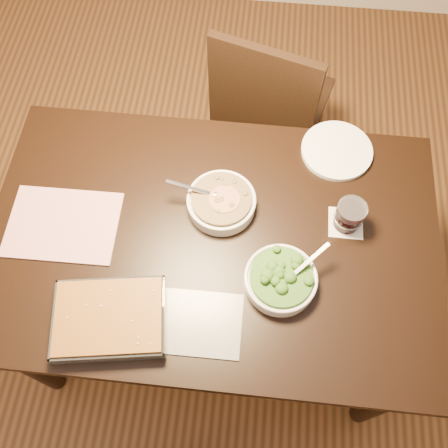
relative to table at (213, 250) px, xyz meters
name	(u,v)px	position (x,y,z in m)	size (l,w,h in m)	color
ground	(216,310)	(0.00, 0.00, -0.65)	(4.00, 4.00, 0.00)	#3F2612
table	(213,250)	(0.00, 0.00, 0.00)	(1.40, 0.90, 0.75)	black
magazine_a	(63,224)	(-0.47, 0.00, 0.10)	(0.34, 0.25, 0.01)	#B9344F
magazine_b	(195,323)	(-0.02, -0.27, 0.10)	(0.27, 0.19, 0.00)	#212228
coaster	(346,223)	(0.41, 0.09, 0.10)	(0.11, 0.11, 0.00)	white
stew_bowl	(221,202)	(0.02, 0.11, 0.13)	(0.24, 0.22, 0.08)	white
broccoli_bowl	(281,279)	(0.22, -0.13, 0.12)	(0.21, 0.21, 0.08)	white
baking_dish	(110,319)	(-0.25, -0.29, 0.12)	(0.34, 0.27, 0.06)	silver
wine_tumbler	(349,215)	(0.41, 0.09, 0.15)	(0.09, 0.09, 0.10)	black
dinner_plate	(337,151)	(0.38, 0.36, 0.10)	(0.24, 0.24, 0.02)	white
chair_far	(269,105)	(0.15, 0.75, -0.15)	(0.53, 0.53, 0.91)	black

